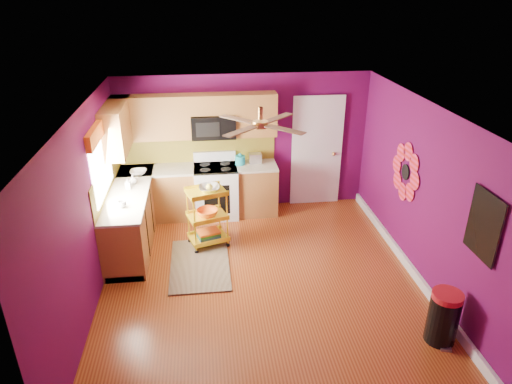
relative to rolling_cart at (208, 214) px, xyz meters
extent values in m
plane|color=maroon|center=(0.72, -1.11, -0.55)|extent=(5.00, 5.00, 0.00)
cube|color=#560944|center=(0.72, 1.39, 0.70)|extent=(4.50, 0.04, 2.50)
cube|color=#560944|center=(0.72, -3.61, 0.70)|extent=(4.50, 0.04, 2.50)
cube|color=#560944|center=(-1.53, -1.11, 0.70)|extent=(0.04, 5.00, 2.50)
cube|color=#560944|center=(2.97, -1.11, 0.70)|extent=(0.04, 5.00, 2.50)
cube|color=silver|center=(0.72, -1.11, 1.95)|extent=(4.50, 5.00, 0.04)
cube|color=white|center=(2.94, -1.11, -0.48)|extent=(0.05, 4.90, 0.14)
cube|color=brown|center=(-1.23, 0.24, -0.10)|extent=(0.60, 2.30, 0.90)
cube|color=brown|center=(-0.13, 1.09, -0.10)|extent=(2.80, 0.60, 0.90)
cube|color=beige|center=(-1.23, 0.24, 0.37)|extent=(0.63, 2.30, 0.04)
cube|color=beige|center=(-0.13, 1.09, 0.37)|extent=(2.80, 0.63, 0.04)
cube|color=black|center=(-1.23, 0.24, -0.50)|extent=(0.54, 2.30, 0.10)
cube|color=black|center=(-0.13, 1.09, -0.50)|extent=(2.80, 0.54, 0.10)
cube|color=white|center=(0.17, 1.06, -0.09)|extent=(0.76, 0.66, 0.92)
cube|color=black|center=(0.17, 1.06, 0.37)|extent=(0.76, 0.62, 0.03)
cube|color=white|center=(0.17, 1.34, 0.49)|extent=(0.76, 0.06, 0.18)
cube|color=black|center=(0.17, 0.73, -0.10)|extent=(0.45, 0.02, 0.55)
cube|color=brown|center=(-0.87, 1.22, 1.27)|extent=(1.32, 0.33, 0.75)
cube|color=brown|center=(0.91, 1.22, 1.27)|extent=(0.72, 0.33, 0.75)
cube|color=brown|center=(0.17, 1.22, 1.48)|extent=(0.76, 0.33, 0.34)
cube|color=brown|center=(-1.36, 0.74, 1.27)|extent=(0.33, 1.30, 0.75)
cube|color=black|center=(0.17, 1.19, 1.10)|extent=(0.76, 0.38, 0.40)
cube|color=#6A6217|center=(-0.13, 1.38, 0.64)|extent=(2.80, 0.01, 0.51)
cube|color=#6A6217|center=(-1.52, 0.24, 0.64)|extent=(0.01, 2.30, 0.51)
cube|color=white|center=(-1.51, -0.06, 1.00)|extent=(0.03, 1.20, 1.00)
cube|color=orange|center=(-1.48, -0.06, 1.47)|extent=(0.08, 1.35, 0.22)
cube|color=white|center=(2.07, 1.36, 0.47)|extent=(0.85, 0.04, 2.05)
cube|color=white|center=(2.07, 1.34, 0.47)|extent=(0.95, 0.02, 2.15)
sphere|color=#BF8C3F|center=(2.39, 1.31, 0.45)|extent=(0.07, 0.07, 0.07)
cylinder|color=black|center=(2.95, -0.51, 0.80)|extent=(0.01, 0.24, 0.24)
cube|color=teal|center=(2.95, -2.51, 1.00)|extent=(0.03, 0.52, 0.72)
cube|color=black|center=(2.94, -2.51, 1.00)|extent=(0.01, 0.56, 0.76)
cylinder|color=#BF8C3F|center=(0.72, -0.91, 1.87)|extent=(0.06, 0.06, 0.16)
cylinder|color=#BF8C3F|center=(0.72, -0.91, 1.73)|extent=(0.20, 0.20, 0.08)
cube|color=#4C2D19|center=(0.99, -0.64, 1.73)|extent=(0.47, 0.47, 0.01)
cube|color=#4C2D19|center=(0.45, -0.64, 1.73)|extent=(0.47, 0.47, 0.01)
cube|color=#4C2D19|center=(0.45, -1.18, 1.73)|extent=(0.47, 0.47, 0.01)
cube|color=#4C2D19|center=(0.99, -1.18, 1.73)|extent=(0.47, 0.47, 0.01)
cube|color=black|center=(-0.16, -0.58, -0.54)|extent=(0.88, 1.44, 0.02)
cylinder|color=yellow|center=(-0.21, -0.26, -0.05)|extent=(0.03, 0.03, 0.92)
cylinder|color=yellow|center=(0.30, -0.10, -0.05)|extent=(0.03, 0.03, 0.92)
cylinder|color=yellow|center=(-0.32, 0.09, -0.05)|extent=(0.03, 0.03, 0.92)
cylinder|color=yellow|center=(0.19, 0.25, -0.05)|extent=(0.03, 0.03, 0.92)
sphere|color=black|center=(-0.21, -0.26, -0.52)|extent=(0.07, 0.07, 0.07)
sphere|color=black|center=(0.30, -0.10, -0.52)|extent=(0.07, 0.07, 0.07)
sphere|color=black|center=(-0.32, 0.09, -0.52)|extent=(0.07, 0.07, 0.07)
sphere|color=black|center=(0.19, 0.25, -0.52)|extent=(0.07, 0.07, 0.07)
cube|color=yellow|center=(-0.01, 0.00, 0.39)|extent=(0.70, 0.59, 0.03)
cube|color=yellow|center=(-0.01, 0.00, -0.03)|extent=(0.70, 0.59, 0.03)
cube|color=yellow|center=(-0.01, 0.00, -0.42)|extent=(0.70, 0.59, 0.03)
imported|color=beige|center=(0.04, 0.01, 0.45)|extent=(0.41, 0.41, 0.08)
sphere|color=yellow|center=(0.04, 0.01, 0.47)|extent=(0.11, 0.11, 0.11)
imported|color=orange|center=(-0.01, 0.00, 0.04)|extent=(0.42, 0.42, 0.11)
cube|color=navy|center=(-0.01, 0.00, -0.39)|extent=(0.41, 0.35, 0.04)
cube|color=#267233|center=(-0.01, 0.00, -0.35)|extent=(0.41, 0.35, 0.04)
cube|color=orange|center=(-0.01, 0.00, -0.31)|extent=(0.41, 0.35, 0.03)
cylinder|color=black|center=(2.69, -2.52, -0.25)|extent=(0.44, 0.44, 0.61)
cylinder|color=#AD1820|center=(2.69, -2.52, 0.09)|extent=(0.36, 0.36, 0.07)
cube|color=beige|center=(2.69, -2.70, -0.54)|extent=(0.13, 0.09, 0.03)
cylinder|color=teal|center=(0.62, 1.14, 0.47)|extent=(0.18, 0.18, 0.16)
sphere|color=teal|center=(0.62, 1.14, 0.57)|extent=(0.06, 0.06, 0.06)
cube|color=beige|center=(0.90, 1.18, 0.48)|extent=(0.22, 0.15, 0.18)
imported|color=#EA3F72|center=(-1.23, 0.28, 0.48)|extent=(0.08, 0.08, 0.18)
imported|color=white|center=(-1.18, 0.48, 0.46)|extent=(0.12, 0.12, 0.16)
imported|color=white|center=(-1.14, 0.89, 0.42)|extent=(0.28, 0.28, 0.07)
imported|color=white|center=(-1.23, -0.37, 0.43)|extent=(0.13, 0.13, 0.10)
camera|label=1|loc=(0.00, -6.48, 3.38)|focal=32.00mm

